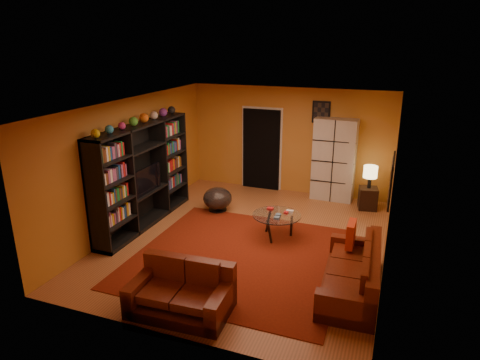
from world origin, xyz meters
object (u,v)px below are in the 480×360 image
at_px(side_table, 368,198).
at_px(table_lamp, 370,172).
at_px(coffee_table, 277,217).
at_px(bowl_chair, 218,199).
at_px(loveseat, 183,291).
at_px(sofa, 356,274).
at_px(storage_cabinet, 334,160).
at_px(entertainment_unit, 143,175).
at_px(tv, 143,180).

xyz_separation_m(side_table, table_lamp, (0.00, -0.00, 0.61)).
distance_m(coffee_table, bowl_chair, 1.83).
relative_size(loveseat, coffee_table, 1.54).
distance_m(sofa, coffee_table, 2.15).
xyz_separation_m(coffee_table, table_lamp, (1.53, 2.16, 0.44)).
xyz_separation_m(bowl_chair, side_table, (3.15, 1.31, -0.03)).
bearing_deg(coffee_table, bowl_chair, 152.20).
relative_size(side_table, table_lamp, 0.98).
bearing_deg(bowl_chair, storage_cabinet, 36.03).
height_order(entertainment_unit, bowl_chair, entertainment_unit).
relative_size(tv, table_lamp, 1.82).
height_order(loveseat, table_lamp, table_lamp).
distance_m(loveseat, bowl_chair, 3.70).
height_order(entertainment_unit, table_lamp, entertainment_unit).
height_order(sofa, table_lamp, table_lamp).
xyz_separation_m(entertainment_unit, sofa, (4.41, -1.08, -0.76)).
bearing_deg(coffee_table, entertainment_unit, -174.03).
bearing_deg(table_lamp, coffee_table, -125.36).
height_order(tv, storage_cabinet, storage_cabinet).
height_order(entertainment_unit, storage_cabinet, entertainment_unit).
xyz_separation_m(entertainment_unit, bowl_chair, (1.14, 1.14, -0.77)).
xyz_separation_m(sofa, storage_cabinet, (-0.98, 3.88, 0.69)).
height_order(tv, side_table, tv).
relative_size(coffee_table, side_table, 1.87).
bearing_deg(tv, table_lamp, -59.06).
bearing_deg(storage_cabinet, bowl_chair, -142.27).
relative_size(bowl_chair, table_lamp, 1.26).
relative_size(sofa, bowl_chair, 3.13).
distance_m(entertainment_unit, coffee_table, 2.84).
xyz_separation_m(coffee_table, bowl_chair, (-1.61, 0.85, -0.14)).
bearing_deg(bowl_chair, table_lamp, 22.58).
bearing_deg(side_table, loveseat, -113.72).
relative_size(entertainment_unit, coffee_table, 3.20).
height_order(tv, table_lamp, tv).
height_order(coffee_table, storage_cabinet, storage_cabinet).
xyz_separation_m(loveseat, bowl_chair, (-1.01, 3.56, -0.00)).
distance_m(entertainment_unit, side_table, 5.00).
relative_size(tv, sofa, 0.46).
distance_m(sofa, bowl_chair, 3.95).
relative_size(coffee_table, storage_cabinet, 0.48).
bearing_deg(loveseat, coffee_table, -15.41).
relative_size(loveseat, side_table, 2.88).
relative_size(entertainment_unit, storage_cabinet, 1.54).
distance_m(tv, sofa, 4.52).
bearing_deg(storage_cabinet, table_lamp, -20.43).
bearing_deg(coffee_table, storage_cabinet, 75.11).
height_order(coffee_table, bowl_chair, bowl_chair).
xyz_separation_m(loveseat, coffee_table, (0.61, 2.71, 0.14)).
bearing_deg(tv, side_table, -59.06).
bearing_deg(tv, storage_cabinet, -49.40).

